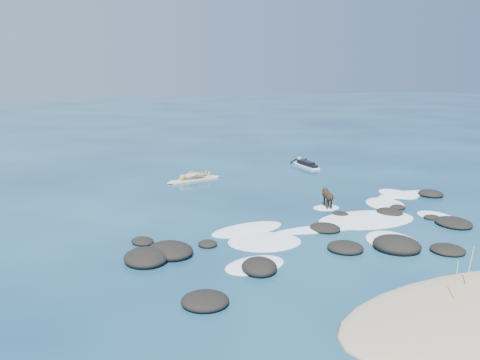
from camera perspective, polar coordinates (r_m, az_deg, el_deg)
name	(u,v)px	position (r m, az deg, el deg)	size (l,w,h in m)	color
ground	(318,221)	(20.08, 8.33, -4.35)	(160.00, 160.00, 0.00)	#0A2642
reef_rocks	(310,242)	(17.36, 7.49, -6.61)	(14.92, 7.64, 0.54)	black
breaking_foam	(348,221)	(20.19, 11.42, -4.34)	(12.47, 7.66, 0.12)	white
standing_surfer_rig	(194,167)	(26.81, -4.96, 1.39)	(3.06, 1.05, 1.75)	beige
paddling_surfer_rig	(306,164)	(30.80, 7.01, 1.71)	(1.14, 2.54, 0.44)	white
dog	(328,195)	(21.78, 9.32, -1.64)	(0.57, 1.23, 0.80)	black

